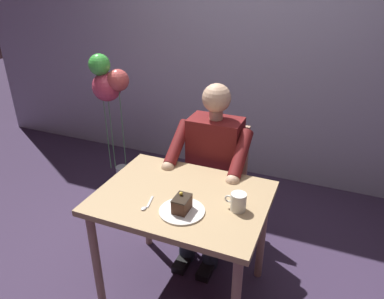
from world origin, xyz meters
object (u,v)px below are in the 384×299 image
Objects in this scene: dining_table at (182,209)px; dessert_spoon at (147,205)px; chair at (218,178)px; coffee_cup at (238,201)px; seated_person at (211,170)px; balloon_display at (110,92)px; cake_slice at (182,204)px.

dining_table is 6.80× the size of dessert_spoon.
chair is 7.44× the size of coffee_cup.
dessert_spoon is (0.14, 0.66, 0.10)m from seated_person.
dining_table is at bearing -128.41° from dessert_spoon.
seated_person is 1.19m from balloon_display.
coffee_cup is (-0.27, -0.13, 0.00)m from cake_slice.
dessert_spoon is 1.44m from balloon_display.
coffee_cup is at bearing -153.53° from cake_slice.
balloon_display reaches higher than coffee_cup.
chair is at bearing -90.00° from seated_person.
dessert_spoon is (0.14, 0.83, 0.25)m from chair.
chair reaches higher than dessert_spoon.
dining_table is 1.43m from balloon_display.
chair is 0.86m from cake_slice.
chair is (0.00, -0.66, -0.15)m from dining_table.
dessert_spoon is at bearing 7.51° from cake_slice.
balloon_display is (1.08, -0.23, 0.48)m from chair.
chair is at bearing -63.65° from coffee_cup.
seated_person is 0.68m from dessert_spoon.
dining_table is 0.49m from seated_person.
balloon_display reaches higher than dessert_spoon.
dining_table is at bearing 140.35° from balloon_display.
coffee_cup is 1.68m from balloon_display.
balloon_display is (0.94, -1.06, 0.23)m from dessert_spoon.
chair is at bearing -85.47° from cake_slice.
chair is 6.21× the size of dessert_spoon.
cake_slice is 0.93× the size of coffee_cup.
chair reaches higher than dining_table.
balloon_display is at bearing -12.25° from chair.
cake_slice is 0.09× the size of balloon_display.
coffee_cup is (-0.33, 0.50, 0.14)m from seated_person.
dessert_spoon is 0.11× the size of balloon_display.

